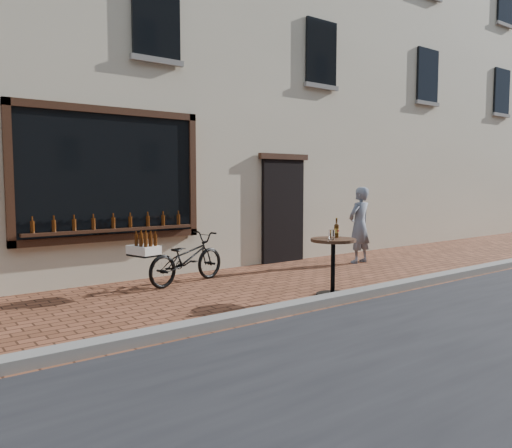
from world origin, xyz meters
TOP-DOWN VIEW (x-y plane):
  - ground at (0.00, 0.00)m, footprint 90.00×90.00m
  - kerb at (0.00, 0.20)m, footprint 90.00×0.25m
  - shop_building at (0.00, 6.50)m, footprint 28.00×6.20m
  - cargo_bicycle at (-0.92, 2.69)m, footprint 1.96×0.96m
  - bistro_table at (0.42, 0.53)m, footprint 0.68×0.68m
  - pedestrian at (3.11, 2.37)m, footprint 0.63×0.44m

SIDE VIEW (x-z plane):
  - ground at x=0.00m, z-range 0.00..0.00m
  - kerb at x=0.00m, z-range 0.00..0.12m
  - cargo_bicycle at x=-0.92m, z-range -0.02..0.90m
  - bistro_table at x=0.42m, z-range 0.04..1.21m
  - pedestrian at x=3.11m, z-range 0.00..1.62m
  - shop_building at x=0.00m, z-range 0.00..10.00m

